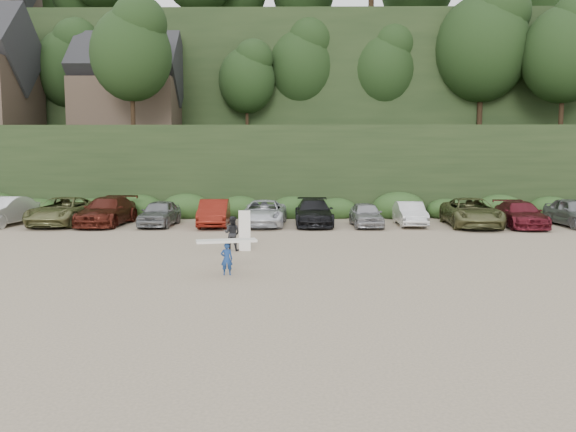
{
  "coord_description": "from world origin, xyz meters",
  "views": [
    {
      "loc": [
        1.31,
        -21.62,
        3.84
      ],
      "look_at": [
        1.01,
        3.0,
        1.3
      ],
      "focal_mm": 35.0,
      "sensor_mm": 36.0,
      "label": 1
    }
  ],
  "objects": [
    {
      "name": "adult_surfer",
      "position": [
        -1.25,
        1.49,
        0.73
      ],
      "size": [
        1.19,
        0.73,
        1.7
      ],
      "color": "black",
      "rests_on": "ground"
    },
    {
      "name": "child_surfer",
      "position": [
        -0.94,
        -3.43,
        0.8
      ],
      "size": [
        2.04,
        0.99,
        1.18
      ],
      "color": "navy",
      "rests_on": "ground"
    },
    {
      "name": "ground",
      "position": [
        0.0,
        0.0,
        0.0
      ],
      "size": [
        120.0,
        120.0,
        0.0
      ],
      "primitive_type": "plane",
      "color": "tan",
      "rests_on": "ground"
    },
    {
      "name": "hillside_backdrop",
      "position": [
        -0.26,
        35.93,
        11.22
      ],
      "size": [
        90.0,
        41.5,
        28.0
      ],
      "color": "black",
      "rests_on": "ground"
    },
    {
      "name": "parked_cars",
      "position": [
        0.25,
        10.05,
        0.78
      ],
      "size": [
        39.73,
        6.33,
        1.65
      ],
      "color": "#B5B5BA",
      "rests_on": "ground"
    }
  ]
}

